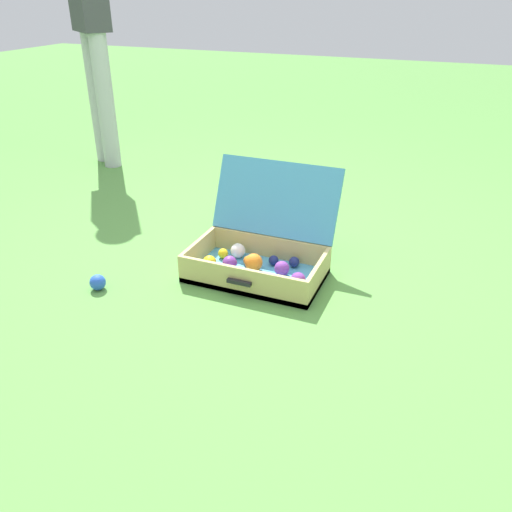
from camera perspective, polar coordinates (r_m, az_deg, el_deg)
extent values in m
plane|color=#569342|center=(2.45, 0.70, -2.16)|extent=(16.00, 16.00, 0.00)
cube|color=#4799C6|center=(2.43, 0.00, -2.01)|extent=(0.61, 0.36, 0.03)
cube|color=tan|center=(2.52, -6.21, 0.33)|extent=(0.02, 0.36, 0.13)
cube|color=tan|center=(2.33, 6.75, -2.21)|extent=(0.02, 0.36, 0.13)
cube|color=tan|center=(2.27, -1.63, -2.78)|extent=(0.57, 0.02, 0.13)
cube|color=tan|center=(2.55, 1.45, 0.78)|extent=(0.57, 0.02, 0.13)
cube|color=#4799C6|center=(2.52, 2.19, 6.22)|extent=(0.61, 0.16, 0.33)
cube|color=black|center=(2.25, -1.85, -2.87)|extent=(0.11, 0.02, 0.02)
sphere|color=navy|center=(2.47, 4.15, -0.64)|extent=(0.05, 0.05, 0.05)
sphere|color=orange|center=(2.42, -0.26, -0.70)|extent=(0.08, 0.08, 0.08)
sphere|color=purple|center=(2.39, 2.78, -1.40)|extent=(0.07, 0.07, 0.07)
sphere|color=yellow|center=(2.55, -3.58, 0.28)|extent=(0.05, 0.05, 0.05)
sphere|color=#D1B784|center=(2.31, -0.53, -2.39)|extent=(0.07, 0.07, 0.07)
sphere|color=purple|center=(2.44, -2.86, -0.75)|extent=(0.07, 0.07, 0.07)
sphere|color=navy|center=(2.48, 1.92, -0.46)|extent=(0.05, 0.05, 0.05)
sphere|color=white|center=(2.39, -4.18, -1.71)|extent=(0.05, 0.05, 0.05)
sphere|color=white|center=(2.54, -1.97, 0.58)|extent=(0.07, 0.07, 0.07)
sphere|color=#D1B784|center=(2.41, -5.44, -1.44)|extent=(0.05, 0.05, 0.05)
sphere|color=orange|center=(2.48, -0.86, -0.49)|extent=(0.04, 0.04, 0.04)
sphere|color=yellow|center=(2.45, -5.05, -0.69)|extent=(0.07, 0.07, 0.07)
sphere|color=purple|center=(2.39, -2.29, -1.66)|extent=(0.05, 0.05, 0.05)
sphere|color=purple|center=(2.31, 4.57, -2.59)|extent=(0.07, 0.07, 0.07)
sphere|color=blue|center=(2.43, -16.75, -2.74)|extent=(0.07, 0.07, 0.07)
cylinder|color=#B2B2B7|center=(4.17, -16.76, 16.00)|extent=(0.12, 0.12, 0.92)
cylinder|color=#B2B2B7|center=(4.00, -15.97, 15.65)|extent=(0.12, 0.12, 0.92)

